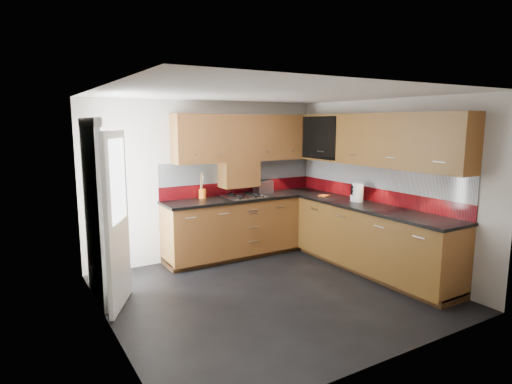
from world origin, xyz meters
TOP-DOWN VIEW (x-y plane):
  - room at (0.00, 0.00)m, footprint 4.00×3.80m
  - base_cabinets at (1.07, 0.72)m, footprint 2.70×3.20m
  - countertop at (1.05, 0.70)m, footprint 2.72×3.22m
  - backsplash at (1.28, 0.93)m, footprint 2.70×3.20m
  - upper_cabinets at (1.23, 0.78)m, footprint 2.50×3.20m
  - extractor_hood at (0.45, 1.64)m, footprint 0.60×0.33m
  - glass_cabinet at (1.71, 1.07)m, footprint 0.32×0.80m
  - back_door at (-1.78, 0.75)m, footprint 0.42×1.19m
  - gas_hob at (0.45, 1.47)m, footprint 0.59×0.52m
  - utensil_pot at (-0.15, 1.69)m, footprint 0.11×0.11m
  - toaster at (0.90, 1.64)m, footprint 0.30×0.20m
  - food_processor at (1.68, 0.32)m, footprint 0.16×0.16m
  - paper_towel at (1.67, 0.26)m, footprint 0.15×0.15m
  - orange_cloth at (1.55, 0.88)m, footprint 0.19×0.17m

SIDE VIEW (x-z plane):
  - base_cabinets at x=1.07m, z-range -0.04..0.91m
  - countertop at x=1.05m, z-range 0.90..0.94m
  - orange_cloth at x=1.55m, z-range 0.94..0.96m
  - gas_hob at x=0.45m, z-range 0.93..0.98m
  - utensil_pot at x=-0.15m, z-range 0.83..1.23m
  - back_door at x=-1.78m, z-range 0.01..2.05m
  - toaster at x=0.90m, z-range 0.94..1.15m
  - food_processor at x=1.68m, z-range 0.93..1.20m
  - paper_towel at x=1.67m, z-range 0.94..1.22m
  - backsplash at x=1.28m, z-range 0.94..1.48m
  - extractor_hood at x=0.45m, z-range 1.08..1.48m
  - room at x=0.00m, z-range 0.18..2.82m
  - upper_cabinets at x=1.23m, z-range 1.48..2.20m
  - glass_cabinet at x=1.71m, z-range 1.54..2.20m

